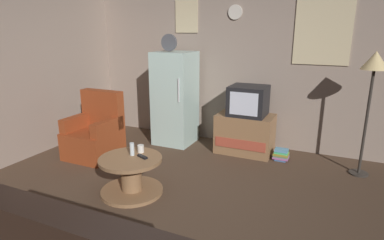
% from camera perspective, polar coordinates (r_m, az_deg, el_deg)
% --- Properties ---
extents(ground_plane, '(12.00, 12.00, 0.00)m').
position_cam_1_polar(ground_plane, '(3.57, -5.60, -15.42)').
color(ground_plane, '#4C3828').
extents(wall_with_art, '(5.20, 0.12, 2.79)m').
position_cam_1_polar(wall_with_art, '(5.32, 7.65, 10.84)').
color(wall_with_art, gray).
rests_on(wall_with_art, ground_plane).
extents(fridge, '(0.60, 0.62, 1.77)m').
position_cam_1_polar(fridge, '(5.30, -2.99, 3.87)').
color(fridge, silver).
rests_on(fridge, ground_plane).
extents(tv_stand, '(0.84, 0.53, 0.60)m').
position_cam_1_polar(tv_stand, '(5.03, 9.30, -2.37)').
color(tv_stand, '#8E6642').
rests_on(tv_stand, ground_plane).
extents(crt_tv, '(0.54, 0.51, 0.44)m').
position_cam_1_polar(crt_tv, '(4.88, 9.88, 3.38)').
color(crt_tv, black).
rests_on(crt_tv, tv_stand).
extents(standing_lamp, '(0.32, 0.32, 1.59)m').
position_cam_1_polar(standing_lamp, '(4.52, 29.37, 7.60)').
color(standing_lamp, '#332D28').
rests_on(standing_lamp, ground_plane).
extents(coffee_table, '(0.72, 0.72, 0.43)m').
position_cam_1_polar(coffee_table, '(3.85, -10.64, -9.53)').
color(coffee_table, '#8E6642').
rests_on(coffee_table, ground_plane).
extents(wine_glass, '(0.05, 0.05, 0.15)m').
position_cam_1_polar(wine_glass, '(3.81, -10.51, -5.05)').
color(wine_glass, silver).
rests_on(wine_glass, coffee_table).
extents(mug_ceramic_white, '(0.08, 0.08, 0.09)m').
position_cam_1_polar(mug_ceramic_white, '(3.89, -9.02, -5.00)').
color(mug_ceramic_white, silver).
rests_on(mug_ceramic_white, coffee_table).
extents(remote_control, '(0.16, 0.10, 0.02)m').
position_cam_1_polar(remote_control, '(3.74, -8.74, -6.39)').
color(remote_control, black).
rests_on(remote_control, coffee_table).
extents(armchair, '(0.68, 0.68, 0.96)m').
position_cam_1_polar(armchair, '(5.03, -16.64, -2.36)').
color(armchair, maroon).
rests_on(armchair, ground_plane).
extents(book_stack, '(0.22, 0.18, 0.17)m').
position_cam_1_polar(book_stack, '(4.90, 15.40, -5.91)').
color(book_stack, teal).
rests_on(book_stack, ground_plane).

